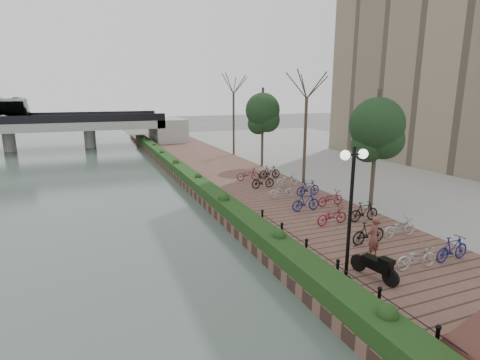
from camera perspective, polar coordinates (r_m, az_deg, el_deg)
ground at (r=11.27m, az=17.96°, el=-24.56°), size 220.00×220.00×0.00m
promenade at (r=26.98m, az=0.66°, el=-0.98°), size 8.00×75.00×0.50m
inland_pavement at (r=36.15m, az=24.78°, el=1.40°), size 24.00×75.00×0.50m
hedge at (r=28.12m, az=-7.72°, el=0.63°), size 1.10×56.00×0.60m
chain_fence at (r=12.88m, az=17.34°, el=-14.95°), size 0.10×14.10×0.70m
lamppost at (r=12.67m, az=16.71°, el=-0.82°), size 1.02×0.32×4.62m
motorcycle at (r=14.01m, az=19.76°, el=-12.02°), size 0.82×1.72×1.03m
pedestrian at (r=15.59m, az=19.65°, el=-8.17°), size 0.69×0.54×1.66m
bicycle_parking at (r=21.38m, az=11.81°, el=-3.00°), size 2.40×17.32×1.00m
street_trees at (r=24.13m, az=14.03°, el=5.28°), size 3.20×37.12×6.80m
bridge at (r=52.63m, az=-32.65°, el=7.27°), size 36.00×10.77×6.50m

